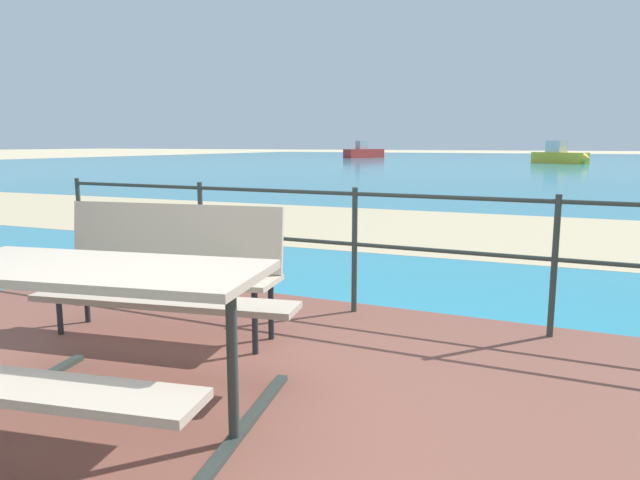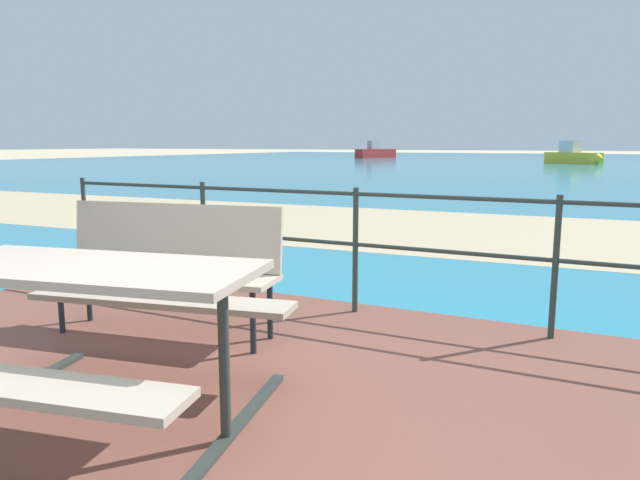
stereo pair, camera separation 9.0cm
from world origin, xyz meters
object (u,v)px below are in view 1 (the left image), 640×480
park_bench (168,258)px  boat_near (560,156)px  picnic_table (97,308)px  boat_mid (365,153)px

park_bench → boat_near: (0.68, 41.39, -0.07)m
picnic_table → boat_near: bearing=78.9°
park_bench → boat_near: size_ratio=0.40×
park_bench → boat_near: bearing=79.5°
picnic_table → park_bench: (-0.61, 1.25, -0.04)m
picnic_table → boat_mid: (-18.03, 52.03, -0.13)m
boat_mid → park_bench: bearing=-136.2°
park_bench → boat_near: boat_near is taller
boat_near → boat_mid: (-18.09, 9.39, -0.02)m
picnic_table → boat_near: 42.64m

